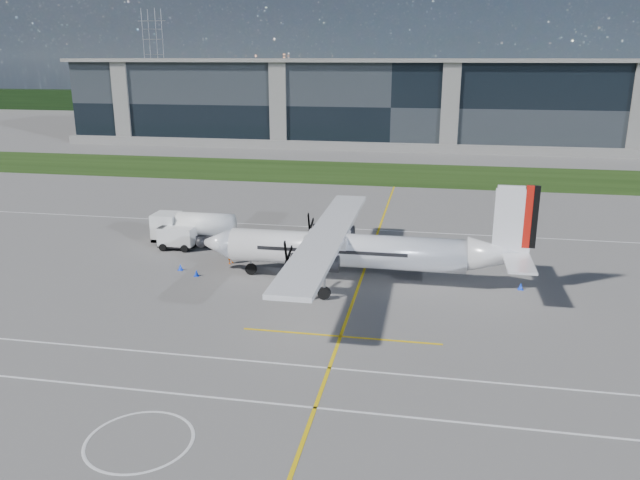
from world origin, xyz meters
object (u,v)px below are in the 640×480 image
(ground_crew_person, at_px, (231,251))
(safety_cone_stbdwing, at_px, (345,229))
(fuel_tanker_truck, at_px, (188,228))
(pylon_west, at_px, (154,59))
(baggage_tug, at_px, (177,238))
(safety_cone_fwd, at_px, (180,267))
(turboprop_aircraft, at_px, (359,232))
(safety_cone_tail, at_px, (521,286))
(safety_cone_nose_port, at_px, (196,273))

(ground_crew_person, distance_m, safety_cone_stbdwing, 13.50)
(fuel_tanker_truck, xyz_separation_m, ground_crew_person, (5.38, -4.47, -0.39))
(pylon_west, bearing_deg, baggage_tug, -64.79)
(baggage_tug, height_order, safety_cone_fwd, baggage_tug)
(baggage_tug, bearing_deg, safety_cone_fwd, -65.11)
(turboprop_aircraft, bearing_deg, pylon_west, 119.50)
(pylon_west, height_order, safety_cone_stbdwing, pylon_west)
(safety_cone_tail, distance_m, safety_cone_nose_port, 23.92)
(ground_crew_person, bearing_deg, safety_cone_nose_port, 173.22)
(pylon_west, xyz_separation_m, baggage_tug, (66.43, -141.12, -14.03))
(pylon_west, height_order, ground_crew_person, pylon_west)
(safety_cone_fwd, height_order, safety_cone_nose_port, same)
(turboprop_aircraft, xyz_separation_m, safety_cone_nose_port, (-12.19, -1.09, -3.58))
(fuel_tanker_truck, height_order, safety_cone_fwd, fuel_tanker_truck)
(turboprop_aircraft, distance_m, safety_cone_nose_port, 12.76)
(fuel_tanker_truck, distance_m, safety_cone_fwd, 7.17)
(baggage_tug, xyz_separation_m, ground_crew_person, (5.82, -2.99, 0.08))
(ground_crew_person, relative_size, safety_cone_fwd, 4.23)
(baggage_tug, relative_size, ground_crew_person, 1.53)
(safety_cone_stbdwing, height_order, safety_cone_fwd, same)
(safety_cone_fwd, bearing_deg, safety_cone_nose_port, -31.47)
(safety_cone_fwd, bearing_deg, baggage_tug, 114.89)
(safety_cone_stbdwing, height_order, safety_cone_nose_port, same)
(safety_cone_tail, bearing_deg, safety_cone_stbdwing, 138.43)
(turboprop_aircraft, distance_m, baggage_tug, 17.45)
(safety_cone_stbdwing, bearing_deg, safety_cone_fwd, -129.31)
(baggage_tug, height_order, safety_cone_tail, baggage_tug)
(ground_crew_person, bearing_deg, safety_cone_tail, -75.72)
(safety_cone_tail, height_order, safety_cone_nose_port, same)
(safety_cone_stbdwing, height_order, safety_cone_tail, same)
(baggage_tug, bearing_deg, pylon_west, 115.21)
(safety_cone_tail, bearing_deg, baggage_tug, 170.22)
(pylon_west, bearing_deg, safety_cone_stbdwing, -59.01)
(safety_cone_stbdwing, xyz_separation_m, safety_cone_tail, (14.61, -12.96, 0.00))
(pylon_west, bearing_deg, safety_cone_nose_port, -64.41)
(pylon_west, xyz_separation_m, safety_cone_nose_port, (70.62, -147.48, -14.75))
(fuel_tanker_truck, height_order, ground_crew_person, fuel_tanker_truck)
(baggage_tug, distance_m, safety_cone_nose_port, 7.65)
(safety_cone_nose_port, bearing_deg, baggage_tug, 123.39)
(turboprop_aircraft, height_order, fuel_tanker_truck, turboprop_aircraft)
(ground_crew_person, bearing_deg, safety_cone_fwd, 143.50)
(safety_cone_nose_port, bearing_deg, safety_cone_stbdwing, 57.42)
(pylon_west, distance_m, safety_cone_tail, 174.50)
(safety_cone_nose_port, bearing_deg, turboprop_aircraft, 5.12)
(turboprop_aircraft, height_order, safety_cone_tail, turboprop_aircraft)
(turboprop_aircraft, xyz_separation_m, fuel_tanker_truck, (-15.94, 6.75, -2.38))
(baggage_tug, relative_size, safety_cone_nose_port, 6.49)
(ground_crew_person, xyz_separation_m, safety_cone_stbdwing, (7.63, 11.11, -0.81))
(baggage_tug, relative_size, safety_cone_tail, 6.49)
(turboprop_aircraft, bearing_deg, safety_cone_stbdwing, 102.37)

